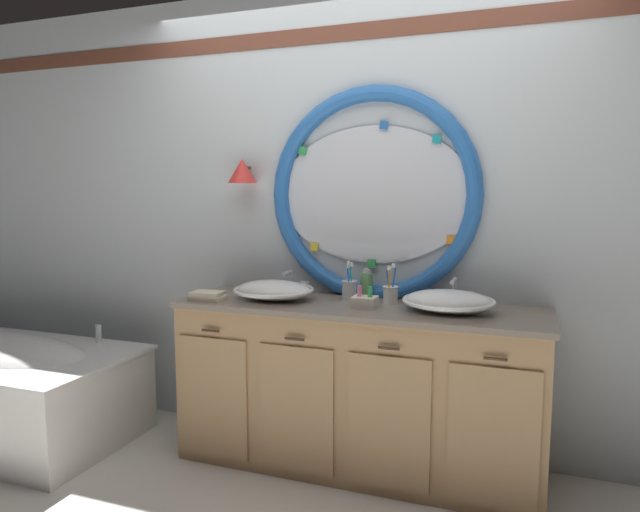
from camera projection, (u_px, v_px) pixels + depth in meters
name	position (u px, v px, depth m)	size (l,w,h in m)	color
ground_plane	(322.00, 486.00, 2.84)	(14.00, 14.00, 0.00)	silver
back_wall_assembly	(359.00, 217.00, 3.22)	(6.40, 0.26, 2.60)	silver
vanity_counter	(357.00, 386.00, 3.01)	(1.92, 0.59, 0.88)	tan
sink_basin_left	(274.00, 290.00, 3.09)	(0.44, 0.44, 0.10)	white
sink_basin_right	(448.00, 301.00, 2.76)	(0.45, 0.45, 0.11)	white
faucet_set_left	(290.00, 284.00, 3.29)	(0.23, 0.12, 0.13)	silver
faucet_set_right	(454.00, 293.00, 2.97)	(0.20, 0.14, 0.14)	silver
toothbrush_holder_left	(349.00, 289.00, 3.08)	(0.08, 0.08, 0.22)	silver
toothbrush_holder_right	(391.00, 293.00, 2.98)	(0.08, 0.08, 0.21)	white
soap_dispenser	(367.00, 285.00, 3.13)	(0.07, 0.07, 0.17)	#6BAD66
folded_hand_towel	(208.00, 296.00, 3.08)	(0.18, 0.12, 0.05)	beige
toiletry_basket	(365.00, 301.00, 2.88)	(0.12, 0.11, 0.11)	beige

